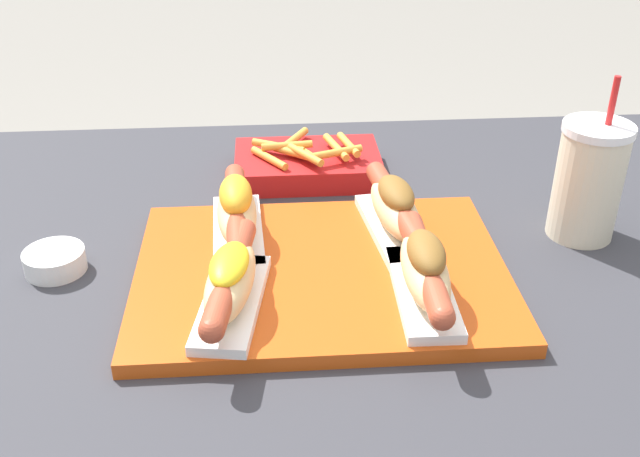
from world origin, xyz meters
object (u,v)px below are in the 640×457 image
at_px(hot_dog_2, 237,211).
at_px(hot_dog_3, 395,209).
at_px(hot_dog_1, 425,270).
at_px(drink_cup, 588,181).
at_px(hot_dog_0, 231,281).
at_px(serving_tray, 321,273).
at_px(sauce_bowl, 55,260).
at_px(fries_basket, 307,164).

bearing_deg(hot_dog_2, hot_dog_3, -1.79).
height_order(hot_dog_1, drink_cup, drink_cup).
bearing_deg(hot_dog_0, hot_dog_3, 35.81).
distance_m(serving_tray, hot_dog_2, 0.13).
bearing_deg(drink_cup, serving_tray, -166.54).
bearing_deg(sauce_bowl, hot_dog_2, 8.94).
bearing_deg(hot_dog_3, hot_dog_1, -85.98).
height_order(sauce_bowl, fries_basket, fries_basket).
distance_m(hot_dog_0, sauce_bowl, 0.25).
relative_size(hot_dog_2, sauce_bowl, 2.94).
bearing_deg(serving_tray, hot_dog_3, 36.36).
bearing_deg(drink_cup, fries_basket, 150.05).
xyz_separation_m(hot_dog_1, hot_dog_3, (-0.01, 0.14, -0.00)).
relative_size(hot_dog_2, hot_dog_3, 1.01).
bearing_deg(drink_cup, hot_dog_2, -179.44).
distance_m(serving_tray, hot_dog_3, 0.13).
xyz_separation_m(sauce_bowl, drink_cup, (0.66, 0.04, 0.06)).
bearing_deg(serving_tray, hot_dog_0, -144.72).
bearing_deg(fries_basket, serving_tray, -90.06).
height_order(serving_tray, hot_dog_3, hot_dog_3).
distance_m(hot_dog_1, drink_cup, 0.28).
xyz_separation_m(hot_dog_2, hot_dog_3, (0.20, -0.01, -0.00)).
bearing_deg(serving_tray, hot_dog_1, -32.26).
bearing_deg(hot_dog_1, serving_tray, 147.74).
distance_m(hot_dog_3, fries_basket, 0.23).
height_order(hot_dog_2, sauce_bowl, hot_dog_2).
height_order(hot_dog_0, hot_dog_1, hot_dog_1).
bearing_deg(serving_tray, sauce_bowl, 172.21).
xyz_separation_m(sauce_bowl, fries_basket, (0.32, 0.24, 0.00)).
bearing_deg(hot_dog_2, serving_tray, -38.26).
bearing_deg(fries_basket, drink_cup, -29.95).
relative_size(hot_dog_1, fries_basket, 1.00).
height_order(drink_cup, fries_basket, drink_cup).
bearing_deg(sauce_bowl, serving_tray, -7.79).
distance_m(hot_dog_0, hot_dog_3, 0.24).
bearing_deg(serving_tray, hot_dog_2, 141.74).
bearing_deg(hot_dog_0, hot_dog_2, 88.76).
bearing_deg(hot_dog_2, hot_dog_1, -35.25).
relative_size(serving_tray, hot_dog_1, 2.02).
distance_m(serving_tray, drink_cup, 0.36).
relative_size(serving_tray, hot_dog_3, 2.04).
xyz_separation_m(serving_tray, sauce_bowl, (-0.32, 0.04, 0.01)).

